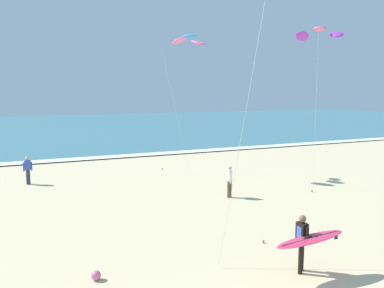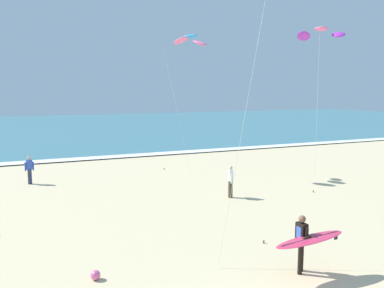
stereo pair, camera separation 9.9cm
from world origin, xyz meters
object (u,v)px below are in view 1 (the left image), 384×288
bystander_blue_top (28,170)px  bystander_white_top (230,181)px  beach_ball (96,275)px  kite_arc_cobalt_near (189,40)px  kite_arc_rose_mid (319,34)px  surfer_trailing (306,239)px

bystander_blue_top → bystander_white_top: (8.93, -7.13, 0.00)m
bystander_blue_top → beach_ball: bearing=-84.8°
kite_arc_cobalt_near → bystander_blue_top: 12.04m
bystander_blue_top → kite_arc_rose_mid: bearing=-24.8°
kite_arc_rose_mid → bystander_blue_top: kite_arc_rose_mid is taller
surfer_trailing → kite_arc_cobalt_near: 16.10m
bystander_blue_top → bystander_white_top: bearing=-38.6°
kite_arc_cobalt_near → bystander_blue_top: bearing=172.6°
surfer_trailing → bystander_blue_top: surfer_trailing is taller
kite_arc_cobalt_near → bystander_white_top: kite_arc_cobalt_near is taller
kite_arc_rose_mid → bystander_blue_top: (-14.55, 6.72, -7.45)m
surfer_trailing → bystander_white_top: 8.54m
kite_arc_cobalt_near → beach_ball: kite_arc_cobalt_near is taller
surfer_trailing → kite_arc_rose_mid: 13.72m
kite_arc_cobalt_near → bystander_blue_top: kite_arc_cobalt_near is taller
kite_arc_rose_mid → beach_ball: (-13.34, -6.54, -8.12)m
kite_arc_cobalt_near → beach_ball: bearing=-124.1°
surfer_trailing → bystander_blue_top: 16.78m
bystander_white_top → kite_arc_rose_mid: bearing=4.2°
bystander_blue_top → kite_arc_cobalt_near: bearing=-7.4°
kite_arc_cobalt_near → kite_arc_rose_mid: kite_arc_rose_mid is taller
kite_arc_rose_mid → beach_ball: 16.93m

